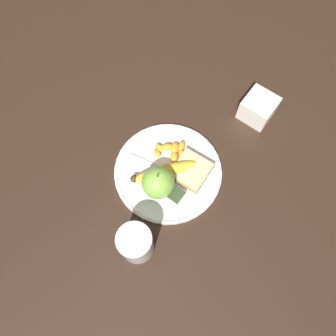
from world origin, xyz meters
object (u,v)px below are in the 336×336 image
(juice_glass, at_px, (136,244))
(fork, at_px, (164,170))
(apple, at_px, (158,182))
(jam_packet, at_px, (176,196))
(condiment_caddy, at_px, (258,108))
(plate, at_px, (168,171))
(banana, at_px, (163,171))
(bread_slice, at_px, (191,171))

(juice_glass, xyz_separation_m, fork, (0.20, 0.07, -0.04))
(apple, height_order, jam_packet, apple)
(apple, bearing_deg, condiment_caddy, -13.64)
(apple, distance_m, condiment_caddy, 0.36)
(plate, relative_size, condiment_caddy, 3.39)
(juice_glass, height_order, fork, juice_glass)
(jam_packet, relative_size, condiment_caddy, 0.46)
(banana, xyz_separation_m, jam_packet, (-0.03, -0.07, -0.01))
(plate, xyz_separation_m, banana, (-0.01, 0.01, 0.02))
(apple, xyz_separation_m, banana, (0.04, 0.01, -0.02))
(fork, relative_size, jam_packet, 4.67)
(jam_packet, bearing_deg, bread_slice, 7.56)
(jam_packet, xyz_separation_m, condiment_caddy, (0.34, -0.03, 0.01))
(juice_glass, height_order, banana, juice_glass)
(fork, bearing_deg, jam_packet, -42.31)
(fork, bearing_deg, condiment_caddy, 59.47)
(plate, bearing_deg, fork, 122.92)
(bread_slice, bearing_deg, plate, 123.64)
(apple, bearing_deg, plate, 9.53)
(bread_slice, xyz_separation_m, fork, (-0.04, 0.06, -0.01))
(apple, distance_m, banana, 0.05)
(plate, height_order, condiment_caddy, condiment_caddy)
(jam_packet, bearing_deg, banana, 64.03)
(fork, bearing_deg, banana, -87.72)
(plate, height_order, juice_glass, juice_glass)
(plate, distance_m, apple, 0.07)
(banana, height_order, bread_slice, banana)
(apple, relative_size, condiment_caddy, 1.10)
(juice_glass, relative_size, banana, 0.67)
(jam_packet, bearing_deg, condiment_caddy, -5.48)
(fork, bearing_deg, bread_slice, 21.65)
(bread_slice, distance_m, condiment_caddy, 0.27)
(banana, height_order, fork, banana)
(apple, bearing_deg, juice_glass, -161.45)
(banana, bearing_deg, jam_packet, -115.97)
(banana, height_order, jam_packet, banana)
(bread_slice, relative_size, fork, 0.54)
(banana, relative_size, fork, 0.88)
(fork, xyz_separation_m, condiment_caddy, (0.30, -0.10, 0.02))
(juice_glass, distance_m, apple, 0.16)
(banana, xyz_separation_m, fork, (0.01, 0.00, -0.02))
(plate, relative_size, bread_slice, 2.88)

